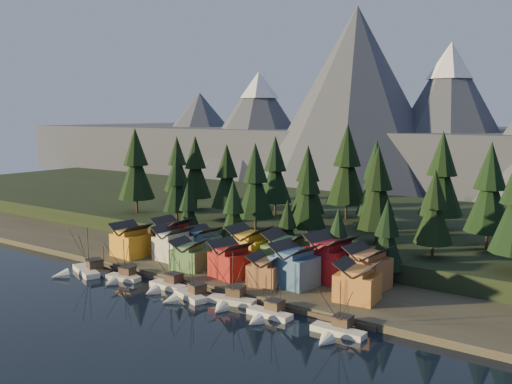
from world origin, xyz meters
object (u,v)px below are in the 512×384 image
Objects in this scene: house_front_0 at (131,239)px; boat_6 at (335,326)px; boat_0 at (80,265)px; boat_4 at (229,295)px; house_back_0 at (173,235)px; boat_2 at (165,280)px; house_back_1 at (204,241)px; house_front_1 at (173,242)px; boat_3 at (186,290)px; boat_5 at (266,308)px; boat_1 at (120,272)px.

boat_6 is at bearing -5.46° from house_front_0.
boat_4 is at bearing 26.30° from boat_0.
boat_6 is 1.17× the size of house_back_0.
house_back_1 is (-8.20, 22.91, 3.43)m from boat_2.
house_front_0 is (-67.95, 14.24, 4.11)m from boat_6.
boat_4 is at bearing -32.01° from house_back_0.
house_front_1 is at bearing 141.77° from boat_4.
house_front_0 is at bearing 109.25° from boat_0.
house_back_1 is at bearing 61.21° from house_front_1.
boat_2 is 24.57m from house_back_1.
boat_4 is at bearing 33.92° from boat_3.
boat_3 reaches higher than boat_5.
boat_6 is at bearing 0.02° from boat_2.
boat_5 is at bearing -0.68° from boat_2.
boat_3 is at bearing -13.05° from boat_2.
house_front_0 reaches higher than house_front_1.
boat_1 is at bearing 178.88° from boat_6.
boat_5 reaches higher than house_back_1.
house_back_0 is (7.51, 24.48, 4.23)m from boat_0.
house_back_0 reaches higher than boat_5.
house_front_0 reaches higher than boat_5.
boat_2 is at bearing 169.67° from boat_4.
house_back_1 is (16.99, 26.25, 3.40)m from boat_0.
boat_4 is 1.08× the size of boat_5.
boat_0 reaches higher than boat_1.
house_front_1 is at bearing 23.64° from house_front_0.
boat_3 is (33.68, 0.99, -0.10)m from boat_0.
boat_4 is 1.05× the size of boat_6.
boat_4 reaches higher than house_back_1.
house_back_1 is (-36.72, 24.43, 3.63)m from boat_5.
boat_3 is at bearing 23.28° from boat_0.
boat_5 is 1.21× the size of house_front_1.
boat_4 is 44.50m from house_front_0.
house_front_0 is at bearing 121.50° from boat_1.
house_front_0 is 1.06× the size of house_front_1.
boat_1 is 1.21× the size of house_front_1.
house_front_1 is 8.24m from house_back_1.
house_front_0 is (-24.54, 12.45, 3.80)m from boat_2.
house_front_1 reaches higher than boat_5.
boat_4 is at bearing -9.62° from house_front_0.
boat_1 is at bearing 30.58° from boat_0.
boat_4 is at bearing -5.37° from boat_1.
house_back_0 is at bearing 156.98° from boat_3.
boat_1 is 1.00× the size of boat_5.
house_front_1 is 0.94× the size of house_back_0.
house_back_1 is (-26.26, 22.68, 3.49)m from boat_4.
boat_5 is (41.49, -0.12, -0.09)m from boat_1.
boat_0 is at bearing -179.44° from boat_6.
house_front_0 is 1.00× the size of house_back_0.
boat_5 is (10.45, -1.75, -0.14)m from boat_4.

